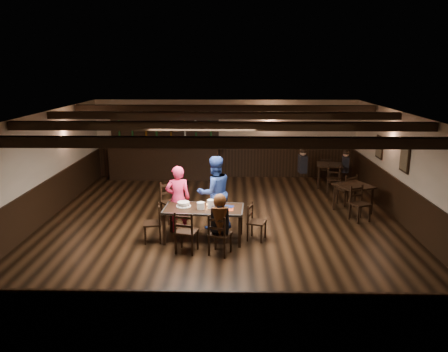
{
  "coord_description": "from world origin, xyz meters",
  "views": [
    {
      "loc": [
        0.27,
        -10.04,
        3.81
      ],
      "look_at": [
        0.04,
        0.2,
        1.23
      ],
      "focal_mm": 35.0,
      "sensor_mm": 36.0,
      "label": 1
    }
  ],
  "objects_px": {
    "woman_pink": "(178,199)",
    "bar_counter": "(165,158)",
    "man_blue": "(214,192)",
    "cake": "(184,204)",
    "chair_near_left": "(185,229)",
    "chair_near_right": "(218,232)",
    "dining_table": "(204,211)"
  },
  "relations": [
    {
      "from": "woman_pink",
      "to": "bar_counter",
      "type": "distance_m",
      "value": 5.15
    },
    {
      "from": "bar_counter",
      "to": "chair_near_left",
      "type": "bearing_deg",
      "value": -77.59
    },
    {
      "from": "chair_near_right",
      "to": "cake",
      "type": "distance_m",
      "value": 1.28
    },
    {
      "from": "woman_pink",
      "to": "man_blue",
      "type": "relative_size",
      "value": 0.9
    },
    {
      "from": "chair_near_right",
      "to": "man_blue",
      "type": "height_order",
      "value": "man_blue"
    },
    {
      "from": "chair_near_right",
      "to": "woman_pink",
      "type": "bearing_deg",
      "value": 126.24
    },
    {
      "from": "chair_near_left",
      "to": "cake",
      "type": "distance_m",
      "value": 0.9
    },
    {
      "from": "chair_near_left",
      "to": "cake",
      "type": "relative_size",
      "value": 2.7
    },
    {
      "from": "chair_near_left",
      "to": "bar_counter",
      "type": "height_order",
      "value": "bar_counter"
    },
    {
      "from": "chair_near_left",
      "to": "man_blue",
      "type": "relative_size",
      "value": 0.51
    },
    {
      "from": "woman_pink",
      "to": "man_blue",
      "type": "bearing_deg",
      "value": -174.33
    },
    {
      "from": "chair_near_left",
      "to": "chair_near_right",
      "type": "height_order",
      "value": "chair_near_left"
    },
    {
      "from": "dining_table",
      "to": "bar_counter",
      "type": "relative_size",
      "value": 0.46
    },
    {
      "from": "chair_near_left",
      "to": "chair_near_right",
      "type": "xyz_separation_m",
      "value": [
        0.69,
        -0.09,
        -0.02
      ]
    },
    {
      "from": "dining_table",
      "to": "woman_pink",
      "type": "relative_size",
      "value": 1.14
    },
    {
      "from": "man_blue",
      "to": "chair_near_right",
      "type": "bearing_deg",
      "value": 70.61
    },
    {
      "from": "cake",
      "to": "woman_pink",
      "type": "bearing_deg",
      "value": 113.35
    },
    {
      "from": "man_blue",
      "to": "cake",
      "type": "xyz_separation_m",
      "value": [
        -0.67,
        -0.66,
        -0.09
      ]
    },
    {
      "from": "woman_pink",
      "to": "dining_table",
      "type": "bearing_deg",
      "value": 131.17
    },
    {
      "from": "dining_table",
      "to": "cake",
      "type": "xyz_separation_m",
      "value": [
        -0.46,
        0.09,
        0.11
      ]
    },
    {
      "from": "chair_near_right",
      "to": "bar_counter",
      "type": "distance_m",
      "value": 6.73
    },
    {
      "from": "woman_pink",
      "to": "bar_counter",
      "type": "relative_size",
      "value": 0.4
    },
    {
      "from": "chair_near_right",
      "to": "woman_pink",
      "type": "xyz_separation_m",
      "value": [
        -0.99,
        1.36,
        0.28
      ]
    },
    {
      "from": "chair_near_right",
      "to": "cake",
      "type": "height_order",
      "value": "chair_near_right"
    },
    {
      "from": "chair_near_left",
      "to": "cake",
      "type": "height_order",
      "value": "chair_near_left"
    },
    {
      "from": "cake",
      "to": "bar_counter",
      "type": "xyz_separation_m",
      "value": [
        -1.26,
        5.45,
        -0.07
      ]
    },
    {
      "from": "chair_near_left",
      "to": "chair_near_right",
      "type": "relative_size",
      "value": 1.03
    },
    {
      "from": "man_blue",
      "to": "dining_table",
      "type": "bearing_deg",
      "value": 49.66
    },
    {
      "from": "cake",
      "to": "bar_counter",
      "type": "distance_m",
      "value": 5.59
    },
    {
      "from": "cake",
      "to": "bar_counter",
      "type": "bearing_deg",
      "value": 103.05
    },
    {
      "from": "chair_near_left",
      "to": "man_blue",
      "type": "distance_m",
      "value": 1.64
    },
    {
      "from": "bar_counter",
      "to": "woman_pink",
      "type": "bearing_deg",
      "value": -77.84
    }
  ]
}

